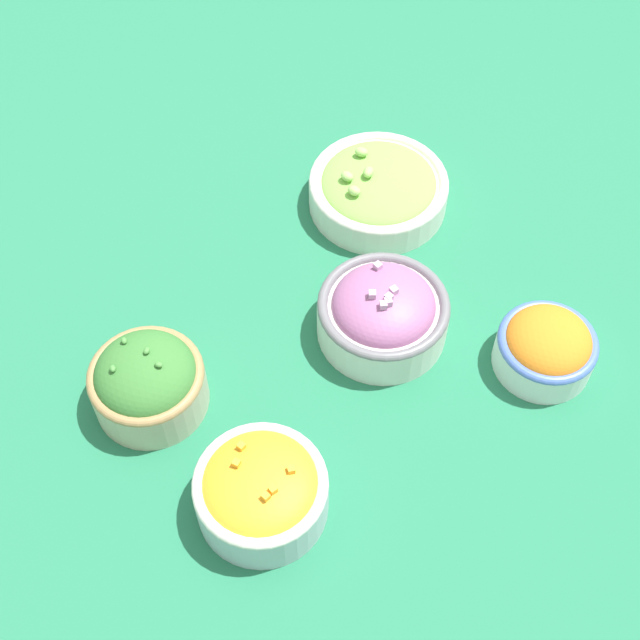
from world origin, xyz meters
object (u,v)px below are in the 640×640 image
bowl_broccoli (147,381)px  bowl_lettuce (378,188)px  bowl_red_onion (383,312)px  bowl_carrots (546,347)px  bowl_squash (261,491)px

bowl_broccoli → bowl_lettuce: 0.39m
bowl_broccoli → bowl_red_onion: 0.27m
bowl_red_onion → bowl_carrots: bearing=133.5°
bowl_broccoli → bowl_lettuce: (-0.37, -0.10, -0.01)m
bowl_broccoli → bowl_red_onion: size_ratio=0.83×
bowl_squash → bowl_lettuce: bearing=-140.5°
bowl_broccoli → bowl_lettuce: size_ratio=0.71×
bowl_carrots → bowl_lettuce: bearing=-86.8°
bowl_red_onion → bowl_squash: size_ratio=1.12×
bowl_red_onion → bowl_squash: bowl_red_onion is taller
bowl_lettuce → bowl_squash: bearing=39.5°
bowl_carrots → bowl_red_onion: bearing=-46.5°
bowl_squash → bowl_carrots: bowl_squash is taller
bowl_lettuce → bowl_red_onion: bearing=56.3°
bowl_carrots → bowl_broccoli: bearing=-26.5°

